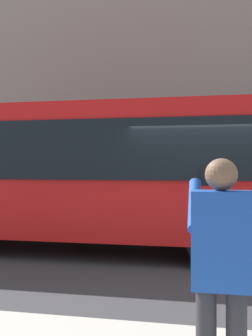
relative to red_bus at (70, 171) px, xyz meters
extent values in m
plane|color=#38383A|center=(-2.78, 0.43, -1.68)|extent=(60.00, 60.00, 0.00)
cube|color=gray|center=(-2.78, -6.37, 4.32)|extent=(28.00, 0.80, 12.00)
cube|color=red|center=(-0.02, -0.01, 0.02)|extent=(9.00, 2.50, 2.60)
cube|color=black|center=(-0.02, 1.25, 0.42)|extent=(7.60, 0.06, 1.10)
cylinder|color=black|center=(-3.02, -1.11, -1.18)|extent=(1.00, 0.28, 1.00)
cylinder|color=black|center=(-3.02, 1.09, -1.18)|extent=(1.00, 0.28, 1.00)
cube|color=#1E4CAD|center=(-2.92, 5.28, -0.38)|extent=(0.40, 0.24, 0.66)
sphere|color=brown|center=(-2.92, 5.28, 0.06)|extent=(0.22, 0.22, 0.22)
cylinder|color=#1E4CAD|center=(-2.74, 5.12, -0.16)|extent=(0.09, 0.48, 0.37)
cube|color=black|center=(-2.82, 4.98, 0.04)|extent=(0.07, 0.01, 0.14)
camera|label=1|loc=(-2.78, 7.96, 0.11)|focal=41.33mm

